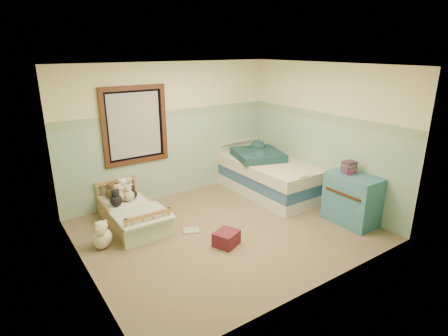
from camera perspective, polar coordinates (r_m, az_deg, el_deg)
floor at (r=5.83m, az=0.32°, el=-9.72°), size 4.20×3.60×0.02m
ceiling at (r=5.14m, az=0.37°, el=15.88°), size 4.20×3.60×0.02m
wall_back at (r=6.86m, az=-8.29°, el=5.69°), size 4.20×0.04×2.50m
wall_front at (r=4.08m, az=14.91°, el=-3.62°), size 4.20×0.04×2.50m
wall_left at (r=4.55m, az=-21.96°, el=-2.05°), size 0.04×3.60×2.50m
wall_right at (r=6.73m, az=15.27°, el=4.99°), size 0.04×3.60×2.50m
wainscot_mint at (r=6.97m, az=-8.04°, el=1.66°), size 4.20×0.01×1.50m
border_strip at (r=6.78m, az=-8.35°, el=8.35°), size 4.20×0.01×0.15m
window_frame at (r=6.51m, az=-13.76°, el=6.48°), size 1.16×0.06×1.36m
window_blinds at (r=6.52m, az=-13.79°, el=6.50°), size 0.92×0.01×1.12m
toddler_bed_frame at (r=6.17m, az=-14.16°, el=-7.59°), size 0.72×1.45×0.19m
toddler_mattress at (r=6.10m, az=-14.27°, el=-6.29°), size 0.66×1.39×0.12m
patchwork_quilt at (r=5.68m, az=-12.71°, el=-7.23°), size 0.79×0.72×0.03m
plush_bed_brown at (r=6.44m, az=-17.20°, el=-3.73°), size 0.19×0.19×0.19m
plush_bed_white at (r=6.49m, az=-15.53°, el=-3.28°), size 0.21×0.21×0.21m
plush_bed_tan at (r=6.25m, az=-16.15°, el=-4.19°), size 0.21×0.21×0.21m
plush_bed_dark at (r=6.33m, az=-14.17°, el=-3.97°), size 0.16×0.16×0.16m
plush_floor_cream at (r=5.60m, az=-18.47°, el=-10.31°), size 0.27×0.27×0.27m
plush_floor_tan at (r=5.56m, az=-18.62°, el=-10.79°), size 0.23×0.23×0.23m
twin_bed_frame at (r=7.20m, az=7.02°, el=-3.14°), size 1.02×2.04×0.22m
twin_boxspring at (r=7.12m, az=7.09°, el=-1.49°), size 1.02×2.04×0.22m
twin_mattress at (r=7.05m, az=7.16°, el=0.19°), size 1.06×2.08×0.22m
teal_blanket at (r=7.18m, az=5.34°, el=2.10°), size 1.09×1.13×0.14m
dresser at (r=6.24m, az=19.42°, el=-4.61°), size 0.51×0.82×0.82m
book_stack at (r=6.14m, az=18.97°, el=0.12°), size 0.21×0.17×0.20m
red_pillow at (r=5.37m, az=0.38°, el=-10.95°), size 0.42×0.40×0.21m
floor_book at (r=5.80m, az=-5.19°, el=-9.70°), size 0.31×0.28×0.02m
extra_plush_0 at (r=6.55m, az=-14.75°, el=-3.05°), size 0.21×0.21×0.21m
extra_plush_1 at (r=6.24m, az=-14.74°, el=-4.21°), size 0.19×0.19×0.19m
extra_plush_2 at (r=6.45m, az=-17.48°, el=-3.89°), size 0.15×0.15×0.15m
extra_plush_3 at (r=6.10m, az=-16.53°, el=-4.89°), size 0.20×0.20×0.20m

